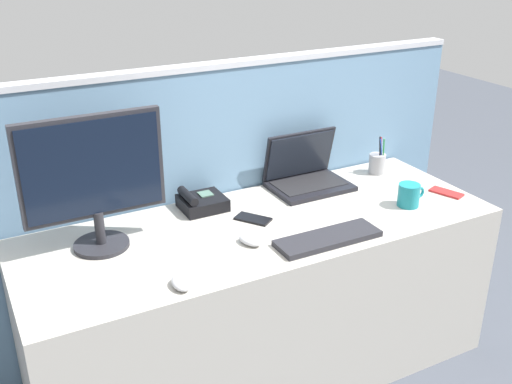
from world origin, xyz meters
name	(u,v)px	position (x,y,z in m)	size (l,w,h in m)	color
ground_plane	(261,367)	(0.00, 0.00, 0.00)	(10.00, 10.00, 0.00)	#424751
desk	(262,300)	(0.00, 0.00, 0.35)	(1.89, 0.69, 0.70)	#ADA89E
cubicle_divider	(221,203)	(0.00, 0.39, 0.64)	(2.39, 0.08, 1.27)	#6084A3
desktop_monitor	(93,175)	(-0.60, 0.13, 0.98)	(0.51, 0.20, 0.49)	#232328
laptop	(305,173)	(0.36, 0.25, 0.76)	(0.35, 0.25, 0.24)	black
desk_phone	(201,202)	(-0.15, 0.24, 0.73)	(0.18, 0.16, 0.09)	black
keyboard_main	(328,238)	(0.15, -0.23, 0.71)	(0.41, 0.13, 0.02)	#232328
computer_mouse_right_hand	(181,283)	(-0.44, -0.27, 0.72)	(0.06, 0.10, 0.03)	silver
computer_mouse_left_hand	(250,240)	(-0.11, -0.12, 0.72)	(0.06, 0.10, 0.03)	silver
pen_cup	(377,163)	(0.74, 0.22, 0.75)	(0.08, 0.08, 0.18)	#99999E
cell_phone_black_slab	(253,219)	(-0.01, 0.05, 0.71)	(0.07, 0.14, 0.01)	black
cell_phone_red_case	(446,193)	(0.86, -0.11, 0.71)	(0.06, 0.14, 0.01)	#B22323
coffee_mug	(409,195)	(0.62, -0.13, 0.75)	(0.13, 0.09, 0.10)	#197A84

